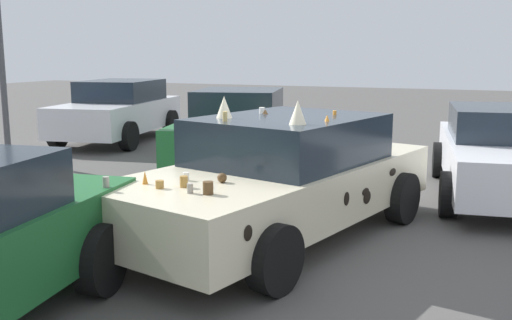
{
  "coord_description": "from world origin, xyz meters",
  "views": [
    {
      "loc": [
        -6.28,
        -2.37,
        2.15
      ],
      "look_at": [
        0.0,
        0.3,
        0.9
      ],
      "focal_mm": 41.42,
      "sensor_mm": 36.0,
      "label": 1
    }
  ],
  "objects": [
    {
      "name": "parked_sedan_behind_left",
      "position": [
        5.66,
        6.36,
        0.75
      ],
      "size": [
        4.43,
        2.52,
        1.47
      ],
      "rotation": [
        0.0,
        0.0,
        3.32
      ],
      "color": "white",
      "rests_on": "ground"
    },
    {
      "name": "parked_sedan_near_right",
      "position": [
        3.98,
        2.41,
        0.71
      ],
      "size": [
        4.7,
        2.73,
        1.43
      ],
      "rotation": [
        0.0,
        0.0,
        3.39
      ],
      "color": "#1E602D",
      "rests_on": "ground"
    },
    {
      "name": "art_car_decorated",
      "position": [
        0.04,
        -0.01,
        0.72
      ],
      "size": [
        4.84,
        2.84,
        1.66
      ],
      "rotation": [
        0.0,
        0.0,
        2.9
      ],
      "color": "beige",
      "rests_on": "ground"
    },
    {
      "name": "ground_plane",
      "position": [
        0.0,
        0.0,
        0.0
      ],
      "size": [
        60.0,
        60.0,
        0.0
      ],
      "primitive_type": "plane",
      "color": "#514F4C"
    },
    {
      "name": "parked_sedan_behind_right",
      "position": [
        3.13,
        -2.45,
        0.68
      ],
      "size": [
        4.45,
        2.49,
        1.35
      ],
      "rotation": [
        0.0,
        0.0,
        3.29
      ],
      "color": "white",
      "rests_on": "ground"
    }
  ]
}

